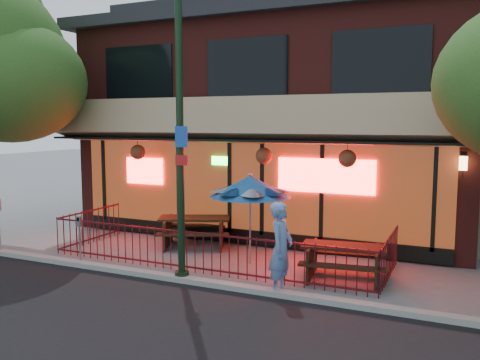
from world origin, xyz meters
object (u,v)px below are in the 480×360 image
Objects in this scene: picnic_table_left at (195,227)px; pedestrian at (281,249)px; parking_meter_near at (80,232)px; picnic_table_right at (344,257)px; street_light at (180,139)px; patio_umbrella at (250,186)px.

pedestrian is (3.57, -2.75, 0.40)m from picnic_table_left.
pedestrian is 1.56× the size of parking_meter_near.
pedestrian reaches higher than parking_meter_near.
picnic_table_left reaches higher than picnic_table_right.
street_light reaches higher than parking_meter_near.
picnic_table_right is at bearing -7.44° from patio_umbrella.
picnic_table_right is 1.82m from pedestrian.
parking_meter_near is at bearing 179.95° from street_light.
picnic_table_right is 2.82m from patio_umbrella.
picnic_table_left is at bearing 164.31° from picnic_table_right.
street_light is 3.71m from parking_meter_near.
street_light reaches higher than patio_umbrella.
patio_umbrella is at bearing 26.11° from parking_meter_near.
pedestrian is at bearing 1.31° from street_light.
patio_umbrella reaches higher than picnic_table_left.
patio_umbrella is (2.12, -0.96, 1.39)m from picnic_table_left.
picnic_table_left is 1.19× the size of picnic_table_right.
parking_meter_near is (-6.17, -1.53, 0.31)m from picnic_table_right.
pedestrian is (-0.96, -1.48, 0.44)m from picnic_table_right.
street_light is 4.47m from picnic_table_right.
patio_umbrella reaches higher than pedestrian.
patio_umbrella is (0.86, 1.85, -1.20)m from street_light.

